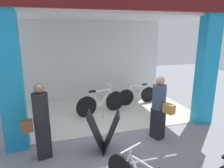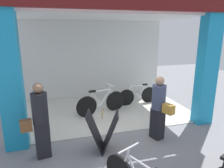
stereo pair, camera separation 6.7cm
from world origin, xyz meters
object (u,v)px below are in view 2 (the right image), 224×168
(bicycle_inside_0, at_px, (138,95))
(bicycle_inside_1, at_px, (101,103))
(pedestrian_1, at_px, (159,107))
(pedestrian_0, at_px, (40,121))
(sandwich_board_sign, at_px, (103,131))

(bicycle_inside_0, bearing_deg, bicycle_inside_1, -160.30)
(bicycle_inside_0, bearing_deg, pedestrian_1, -101.25)
(bicycle_inside_1, height_order, pedestrian_0, pedestrian_0)
(bicycle_inside_0, xyz_separation_m, pedestrian_0, (-3.28, -2.53, 0.50))
(pedestrian_0, height_order, pedestrian_1, pedestrian_0)
(bicycle_inside_0, relative_size, pedestrian_1, 0.96)
(pedestrian_0, bearing_deg, bicycle_inside_0, 37.68)
(pedestrian_0, distance_m, pedestrian_1, 2.78)
(pedestrian_0, bearing_deg, pedestrian_1, 0.94)
(bicycle_inside_1, xyz_separation_m, pedestrian_0, (-1.76, -1.99, 0.46))
(bicycle_inside_1, bearing_deg, bicycle_inside_0, 19.70)
(sandwich_board_sign, xyz_separation_m, pedestrian_0, (-1.32, 0.11, 0.38))
(bicycle_inside_0, relative_size, sandwich_board_sign, 1.66)
(pedestrian_1, bearing_deg, bicycle_inside_0, 78.75)
(bicycle_inside_0, distance_m, bicycle_inside_1, 1.62)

